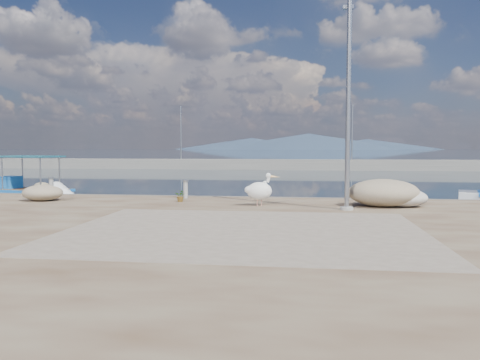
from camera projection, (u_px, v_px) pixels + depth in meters
name	position (u px, v px, depth m)	size (l,w,h in m)	color
ground	(224.00, 229.00, 14.92)	(1400.00, 1400.00, 0.00)	#162635
quay	(172.00, 270.00, 8.97)	(44.00, 22.00, 0.50)	#4E3422
quay_patch	(243.00, 230.00, 11.79)	(9.00, 7.00, 0.01)	gray
breakwater	(281.00, 164.00, 54.43)	(120.00, 2.20, 7.50)	gray
mountains	(304.00, 142.00, 656.31)	(370.00, 280.00, 22.00)	#28384C
boat_left	(31.00, 196.00, 23.29)	(5.53, 2.73, 2.55)	white
pelican	(260.00, 190.00, 16.76)	(1.24, 0.69, 1.18)	tan
lamp_post	(348.00, 111.00, 15.50)	(0.44, 0.96, 7.00)	gray
bollard_near	(186.00, 188.00, 19.24)	(0.25, 0.25, 0.75)	gray
bollard_far	(51.00, 185.00, 20.54)	(0.26, 0.26, 0.78)	gray
potted_plant	(181.00, 196.00, 18.00)	(0.41, 0.36, 0.46)	#33722D
net_pile_d	(403.00, 198.00, 16.51)	(1.72, 1.29, 0.64)	beige
net_pile_c	(383.00, 193.00, 16.54)	(2.50, 1.78, 0.98)	tan
net_pile_b	(43.00, 193.00, 18.36)	(1.60, 1.25, 0.62)	tan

